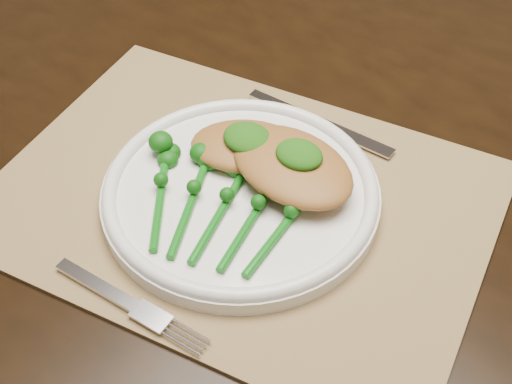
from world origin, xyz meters
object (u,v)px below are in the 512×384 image
Objects in this scene: placemat at (240,200)px; chicken_fillet_left at (246,146)px; broccolini_bundle at (219,214)px; dinner_plate at (241,192)px; dining_table at (286,299)px.

chicken_fillet_left is (-0.03, 0.04, 0.03)m from placemat.
chicken_fillet_left is 0.09m from broccolini_bundle.
dinner_plate is at bearing -50.03° from placemat.
placemat is 2.44× the size of broccolini_bundle.
dining_table is 3.27× the size of placemat.
dinner_plate reaches higher than placemat.
dining_table is 0.42m from dinner_plate.
chicken_fillet_left reaches higher than broccolini_bundle.
dining_table is 13.80× the size of chicken_fillet_left.
chicken_fillet_left reaches higher than placemat.
chicken_fillet_left reaches higher than dinner_plate.
dinner_plate is at bearing -73.68° from dining_table.
broccolini_bundle is at bearing -88.99° from placemat.
broccolini_bundle reaches higher than dining_table.
chicken_fillet_left is (-0.03, 0.04, 0.02)m from dinner_plate.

